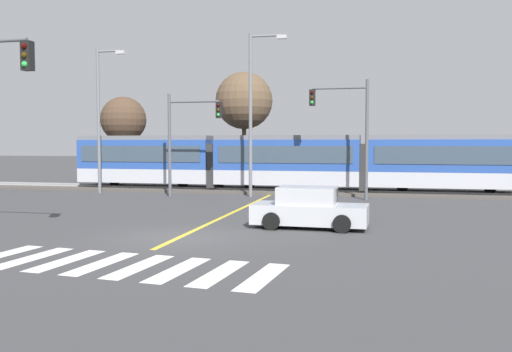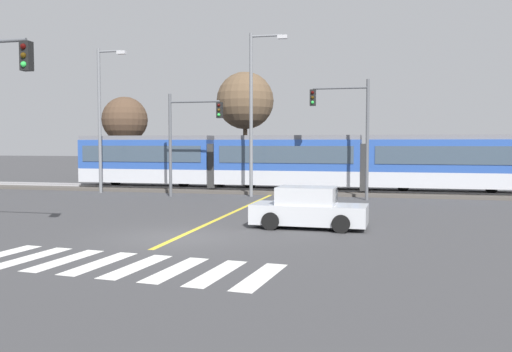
{
  "view_description": "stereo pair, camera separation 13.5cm",
  "coord_description": "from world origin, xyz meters",
  "px_view_note": "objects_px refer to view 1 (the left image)",
  "views": [
    {
      "loc": [
        6.48,
        -16.7,
        3.12
      ],
      "look_at": [
        0.85,
        7.65,
        1.6
      ],
      "focal_mm": 38.0,
      "sensor_mm": 36.0,
      "label": 1
    },
    {
      "loc": [
        6.61,
        -16.67,
        3.12
      ],
      "look_at": [
        0.85,
        7.65,
        1.6
      ],
      "focal_mm": 38.0,
      "sensor_mm": 36.0,
      "label": 2
    }
  ],
  "objects_px": {
    "sedan_crossing": "(309,209)",
    "bare_tree_west": "(244,101)",
    "traffic_light_far_left": "(187,130)",
    "traffic_light_far_right": "(348,122)",
    "street_lamp_centre": "(254,105)",
    "bare_tree_far_west": "(123,120)",
    "light_rail_tram": "(287,160)",
    "street_lamp_west": "(101,112)"
  },
  "relations": [
    {
      "from": "street_lamp_west",
      "to": "street_lamp_centre",
      "type": "xyz_separation_m",
      "value": [
        9.83,
        -0.23,
        0.27
      ]
    },
    {
      "from": "light_rail_tram",
      "to": "traffic_light_far_left",
      "type": "bearing_deg",
      "value": -140.62
    },
    {
      "from": "bare_tree_west",
      "to": "traffic_light_far_left",
      "type": "bearing_deg",
      "value": -96.7
    },
    {
      "from": "traffic_light_far_right",
      "to": "street_lamp_centre",
      "type": "height_order",
      "value": "street_lamp_centre"
    },
    {
      "from": "sedan_crossing",
      "to": "bare_tree_west",
      "type": "xyz_separation_m",
      "value": [
        -7.28,
        18.83,
        5.5
      ]
    },
    {
      "from": "bare_tree_west",
      "to": "traffic_light_far_right",
      "type": "bearing_deg",
      "value": -46.15
    },
    {
      "from": "sedan_crossing",
      "to": "traffic_light_far_right",
      "type": "height_order",
      "value": "traffic_light_far_right"
    },
    {
      "from": "traffic_light_far_right",
      "to": "bare_tree_far_west",
      "type": "height_order",
      "value": "bare_tree_far_west"
    },
    {
      "from": "sedan_crossing",
      "to": "light_rail_tram",
      "type": "bearing_deg",
      "value": 102.97
    },
    {
      "from": "light_rail_tram",
      "to": "bare_tree_far_west",
      "type": "bearing_deg",
      "value": 157.98
    },
    {
      "from": "traffic_light_far_left",
      "to": "bare_tree_west",
      "type": "relative_size",
      "value": 0.72
    },
    {
      "from": "traffic_light_far_right",
      "to": "street_lamp_centre",
      "type": "distance_m",
      "value": 5.52
    },
    {
      "from": "traffic_light_far_right",
      "to": "traffic_light_far_left",
      "type": "bearing_deg",
      "value": -175.32
    },
    {
      "from": "traffic_light_far_right",
      "to": "street_lamp_west",
      "type": "xyz_separation_m",
      "value": [
        -15.25,
        0.56,
        0.75
      ]
    },
    {
      "from": "traffic_light_far_left",
      "to": "traffic_light_far_right",
      "type": "distance_m",
      "value": 9.14
    },
    {
      "from": "street_lamp_centre",
      "to": "bare_tree_west",
      "type": "distance_m",
      "value": 8.49
    },
    {
      "from": "light_rail_tram",
      "to": "sedan_crossing",
      "type": "distance_m",
      "value": 14.37
    },
    {
      "from": "light_rail_tram",
      "to": "street_lamp_west",
      "type": "xyz_separation_m",
      "value": [
        -11.28,
        -2.91,
        2.99
      ]
    },
    {
      "from": "street_lamp_west",
      "to": "traffic_light_far_right",
      "type": "bearing_deg",
      "value": -2.1
    },
    {
      "from": "sedan_crossing",
      "to": "bare_tree_far_west",
      "type": "height_order",
      "value": "bare_tree_far_west"
    },
    {
      "from": "sedan_crossing",
      "to": "traffic_light_far_right",
      "type": "relative_size",
      "value": 0.65
    },
    {
      "from": "street_lamp_centre",
      "to": "sedan_crossing",
      "type": "bearing_deg",
      "value": -66.64
    },
    {
      "from": "street_lamp_west",
      "to": "bare_tree_west",
      "type": "height_order",
      "value": "street_lamp_west"
    },
    {
      "from": "street_lamp_west",
      "to": "bare_tree_west",
      "type": "bearing_deg",
      "value": 47.26
    },
    {
      "from": "traffic_light_far_left",
      "to": "bare_tree_west",
      "type": "xyz_separation_m",
      "value": [
        1.07,
        9.11,
        2.3
      ]
    },
    {
      "from": "street_lamp_centre",
      "to": "bare_tree_west",
      "type": "relative_size",
      "value": 1.13
    },
    {
      "from": "traffic_light_far_right",
      "to": "street_lamp_centre",
      "type": "bearing_deg",
      "value": 176.46
    },
    {
      "from": "street_lamp_centre",
      "to": "bare_tree_far_west",
      "type": "xyz_separation_m",
      "value": [
        -12.64,
        8.84,
        -0.35
      ]
    },
    {
      "from": "light_rail_tram",
      "to": "bare_tree_west",
      "type": "distance_m",
      "value": 7.6
    },
    {
      "from": "sedan_crossing",
      "to": "traffic_light_far_left",
      "type": "bearing_deg",
      "value": 130.66
    },
    {
      "from": "street_lamp_centre",
      "to": "traffic_light_far_right",
      "type": "bearing_deg",
      "value": -3.54
    },
    {
      "from": "light_rail_tram",
      "to": "street_lamp_centre",
      "type": "relative_size",
      "value": 2.97
    },
    {
      "from": "traffic_light_far_left",
      "to": "street_lamp_centre",
      "type": "distance_m",
      "value": 4.09
    },
    {
      "from": "traffic_light_far_left",
      "to": "bare_tree_far_west",
      "type": "bearing_deg",
      "value": 132.08
    },
    {
      "from": "sedan_crossing",
      "to": "bare_tree_far_west",
      "type": "relative_size",
      "value": 0.63
    },
    {
      "from": "bare_tree_west",
      "to": "street_lamp_west",
      "type": "bearing_deg",
      "value": -132.74
    },
    {
      "from": "traffic_light_far_left",
      "to": "street_lamp_centre",
      "type": "height_order",
      "value": "street_lamp_centre"
    },
    {
      "from": "sedan_crossing",
      "to": "bare_tree_west",
      "type": "bearing_deg",
      "value": 111.14
    },
    {
      "from": "sedan_crossing",
      "to": "bare_tree_far_west",
      "type": "bearing_deg",
      "value": 131.39
    },
    {
      "from": "light_rail_tram",
      "to": "street_lamp_centre",
      "type": "bearing_deg",
      "value": -114.84
    },
    {
      "from": "sedan_crossing",
      "to": "bare_tree_far_west",
      "type": "xyz_separation_m",
      "value": [
        -17.31,
        19.64,
        4.25
      ]
    },
    {
      "from": "street_lamp_west",
      "to": "bare_tree_far_west",
      "type": "xyz_separation_m",
      "value": [
        -2.82,
        8.62,
        -0.08
      ]
    }
  ]
}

